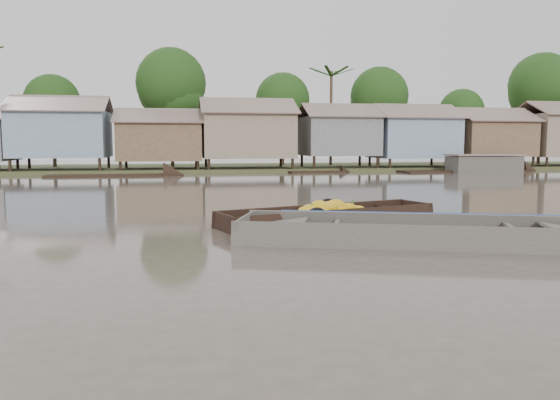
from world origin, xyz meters
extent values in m
plane|color=#4B4339|center=(0.00, 0.00, 0.00)|extent=(120.00, 120.00, 0.00)
cube|color=#384723|center=(0.00, 33.00, 0.00)|extent=(120.00, 12.00, 0.50)
cube|color=#798FA7|center=(-10.50, 29.50, 2.70)|extent=(6.20, 5.20, 3.20)
cube|color=brown|center=(-10.50, 28.10, 4.75)|extent=(6.60, 3.02, 1.28)
cube|color=brown|center=(-10.50, 30.90, 4.75)|extent=(6.60, 3.02, 1.28)
cube|color=brown|center=(-3.80, 29.50, 2.20)|extent=(5.80, 4.60, 2.70)
cube|color=brown|center=(-3.80, 28.26, 4.00)|extent=(6.20, 2.67, 1.14)
cube|color=brown|center=(-3.80, 30.74, 4.00)|extent=(6.20, 2.67, 1.14)
cube|color=#826E5A|center=(2.50, 29.50, 2.65)|extent=(6.50, 5.30, 3.30)
cube|color=brown|center=(2.50, 28.07, 4.75)|extent=(6.90, 3.08, 1.31)
cube|color=brown|center=(2.50, 30.93, 4.75)|extent=(6.90, 3.08, 1.31)
cube|color=slate|center=(9.50, 29.50, 2.60)|extent=(5.40, 4.70, 2.90)
cube|color=brown|center=(9.50, 28.23, 4.50)|extent=(5.80, 2.73, 1.17)
cube|color=brown|center=(9.50, 30.77, 4.50)|extent=(5.80, 2.73, 1.17)
cube|color=#798FA7|center=(15.50, 29.50, 2.50)|extent=(6.00, 5.00, 3.10)
cube|color=brown|center=(15.50, 28.15, 4.50)|extent=(6.40, 2.90, 1.24)
cube|color=brown|center=(15.50, 30.85, 4.50)|extent=(6.40, 2.90, 1.24)
cube|color=brown|center=(22.00, 29.50, 2.45)|extent=(5.70, 4.90, 2.80)
cube|color=brown|center=(22.00, 28.18, 4.30)|extent=(6.10, 2.85, 1.21)
cube|color=brown|center=(22.00, 30.82, 4.30)|extent=(6.10, 2.85, 1.21)
cube|color=brown|center=(28.50, 30.88, 4.85)|extent=(6.70, 2.96, 1.26)
cylinder|color=#473323|center=(-12.00, 34.00, 2.45)|extent=(0.28, 0.28, 4.90)
sphere|color=#143711|center=(-12.00, 34.00, 5.25)|extent=(4.20, 4.20, 4.20)
cylinder|color=#473323|center=(-3.00, 33.00, 3.15)|extent=(0.28, 0.28, 6.30)
sphere|color=#143711|center=(-3.00, 33.00, 6.75)|extent=(5.40, 5.40, 5.40)
cylinder|color=#473323|center=(6.00, 34.00, 2.62)|extent=(0.28, 0.28, 5.25)
sphere|color=#143711|center=(6.00, 34.00, 5.62)|extent=(4.50, 4.50, 4.50)
cylinder|color=#473323|center=(14.00, 33.00, 2.80)|extent=(0.28, 0.28, 5.60)
sphere|color=#143711|center=(14.00, 33.00, 6.00)|extent=(4.80, 4.80, 4.80)
cylinder|color=#473323|center=(22.00, 34.00, 2.27)|extent=(0.28, 0.28, 4.55)
sphere|color=#143711|center=(22.00, 34.00, 4.88)|extent=(3.90, 3.90, 3.90)
cylinder|color=#473323|center=(29.00, 33.00, 3.32)|extent=(0.28, 0.28, 6.65)
sphere|color=#143711|center=(29.00, 33.00, 7.12)|extent=(5.70, 5.70, 5.70)
cylinder|color=#473323|center=(10.00, 33.50, 4.00)|extent=(0.24, 0.24, 8.00)
cube|color=black|center=(1.51, 2.95, -0.08)|extent=(6.01, 2.97, 0.08)
cube|color=black|center=(1.30, 3.56, 0.16)|extent=(5.82, 2.08, 0.56)
cube|color=black|center=(1.71, 2.34, 0.16)|extent=(5.82, 2.08, 0.56)
cube|color=black|center=(4.33, 3.89, 0.16)|extent=(0.48, 1.27, 0.53)
cube|color=black|center=(3.84, 3.73, 0.23)|extent=(1.34, 1.41, 0.20)
cube|color=black|center=(-1.32, 2.01, 0.16)|extent=(0.48, 1.27, 0.53)
cube|color=black|center=(-0.83, 2.17, 0.23)|extent=(1.34, 1.41, 0.20)
cube|color=black|center=(0.16, 2.50, 0.27)|extent=(0.50, 1.23, 0.05)
cube|color=black|center=(2.86, 3.40, 0.27)|extent=(0.50, 1.23, 0.05)
ellipsoid|color=gold|center=(0.96, 2.83, 0.38)|extent=(0.57, 0.47, 0.30)
ellipsoid|color=gold|center=(1.68, 2.97, 0.48)|extent=(0.58, 0.48, 0.31)
ellipsoid|color=gold|center=(1.24, 2.56, 0.33)|extent=(0.44, 0.36, 0.23)
ellipsoid|color=gold|center=(1.46, 2.76, 0.44)|extent=(0.54, 0.45, 0.28)
ellipsoid|color=gold|center=(2.06, 3.45, 0.24)|extent=(0.49, 0.41, 0.26)
ellipsoid|color=gold|center=(1.31, 2.80, 0.39)|extent=(0.53, 0.44, 0.28)
ellipsoid|color=gold|center=(1.68, 3.44, 0.25)|extent=(0.47, 0.39, 0.25)
ellipsoid|color=gold|center=(1.65, 3.39, 0.27)|extent=(0.49, 0.41, 0.26)
ellipsoid|color=gold|center=(1.61, 2.87, 0.39)|extent=(0.51, 0.42, 0.27)
ellipsoid|color=gold|center=(1.22, 2.91, 0.48)|extent=(0.54, 0.45, 0.28)
ellipsoid|color=gold|center=(1.23, 3.00, 0.36)|extent=(0.50, 0.42, 0.26)
ellipsoid|color=gold|center=(1.89, 3.02, 0.39)|extent=(0.52, 0.43, 0.27)
ellipsoid|color=gold|center=(1.12, 3.15, 0.35)|extent=(0.45, 0.38, 0.24)
ellipsoid|color=gold|center=(1.41, 3.06, 0.38)|extent=(0.54, 0.45, 0.28)
ellipsoid|color=gold|center=(0.83, 2.80, 0.35)|extent=(0.49, 0.41, 0.26)
ellipsoid|color=gold|center=(2.25, 3.44, 0.29)|extent=(0.56, 0.46, 0.29)
ellipsoid|color=gold|center=(1.51, 3.05, 0.46)|extent=(0.43, 0.36, 0.23)
ellipsoid|color=gold|center=(2.03, 2.94, 0.41)|extent=(0.45, 0.37, 0.23)
ellipsoid|color=gold|center=(0.91, 2.52, 0.27)|extent=(0.51, 0.42, 0.27)
ellipsoid|color=gold|center=(2.60, 2.92, 0.20)|extent=(0.47, 0.39, 0.25)
ellipsoid|color=gold|center=(0.88, 2.41, 0.22)|extent=(0.56, 0.47, 0.29)
ellipsoid|color=gold|center=(0.93, 2.43, 0.20)|extent=(0.55, 0.46, 0.29)
ellipsoid|color=gold|center=(1.27, 3.15, 0.31)|extent=(0.46, 0.39, 0.24)
ellipsoid|color=gold|center=(0.72, 2.32, 0.15)|extent=(0.45, 0.38, 0.24)
ellipsoid|color=gold|center=(0.66, 2.62, 0.27)|extent=(0.57, 0.48, 0.30)
ellipsoid|color=gold|center=(0.52, 2.77, 0.25)|extent=(0.52, 0.43, 0.27)
ellipsoid|color=gold|center=(0.81, 2.50, 0.26)|extent=(0.57, 0.47, 0.30)
ellipsoid|color=gold|center=(1.75, 2.83, 0.34)|extent=(0.49, 0.41, 0.26)
ellipsoid|color=gold|center=(2.32, 3.06, 0.30)|extent=(0.52, 0.44, 0.28)
ellipsoid|color=gold|center=(1.72, 2.64, 0.23)|extent=(0.46, 0.38, 0.24)
ellipsoid|color=gold|center=(0.58, 2.58, 0.18)|extent=(0.44, 0.37, 0.23)
ellipsoid|color=gold|center=(1.27, 3.10, 0.35)|extent=(0.51, 0.42, 0.27)
cylinder|color=#3F6626|center=(0.99, 2.78, 0.47)|extent=(0.04, 0.04, 0.19)
cylinder|color=#3F6626|center=(1.71, 3.02, 0.47)|extent=(0.04, 0.04, 0.19)
cylinder|color=#3F6626|center=(2.22, 3.19, 0.47)|extent=(0.04, 0.04, 0.19)
torus|color=black|center=(1.68, 3.78, 0.18)|extent=(0.81, 0.43, 0.79)
torus|color=black|center=(0.92, 1.98, 0.18)|extent=(0.76, 0.42, 0.74)
cube|color=#45403A|center=(2.73, -0.10, -0.08)|extent=(7.87, 4.10, 0.08)
cube|color=#45403A|center=(3.04, 0.80, 0.20)|extent=(7.54, 2.73, 0.63)
cube|color=#45403A|center=(2.42, -0.99, 0.20)|extent=(7.54, 2.73, 0.63)
cube|color=#45403A|center=(-0.93, 1.16, 0.20)|extent=(0.69, 1.85, 0.60)
cube|color=#45403A|center=(-0.29, 0.94, 0.27)|extent=(1.81, 2.01, 0.25)
cube|color=#45403A|center=(0.98, 0.50, 0.32)|extent=(0.70, 1.79, 0.05)
cube|color=#45403A|center=(4.48, -0.70, 0.32)|extent=(0.70, 1.79, 0.05)
cube|color=#665E54|center=(2.73, -0.10, -0.03)|extent=(6.07, 3.35, 0.02)
cube|color=navy|center=(3.06, 0.86, 0.44)|extent=(6.08, 2.17, 0.16)
torus|color=olive|center=(4.92, -1.18, 0.00)|extent=(0.44, 0.44, 0.06)
torus|color=olive|center=(4.92, -1.18, 0.04)|extent=(0.36, 0.36, 0.06)
cube|color=black|center=(17.97, 25.97, -0.05)|extent=(9.93, 2.95, 0.35)
cube|color=black|center=(7.11, 26.71, -0.05)|extent=(4.02, 1.25, 0.35)
cube|color=black|center=(-6.89, 24.83, -0.05)|extent=(7.46, 1.64, 0.35)
cube|color=black|center=(19.00, 25.00, 0.55)|extent=(5.00, 2.00, 1.20)
camera|label=1|loc=(-2.29, -10.82, 2.11)|focal=35.00mm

